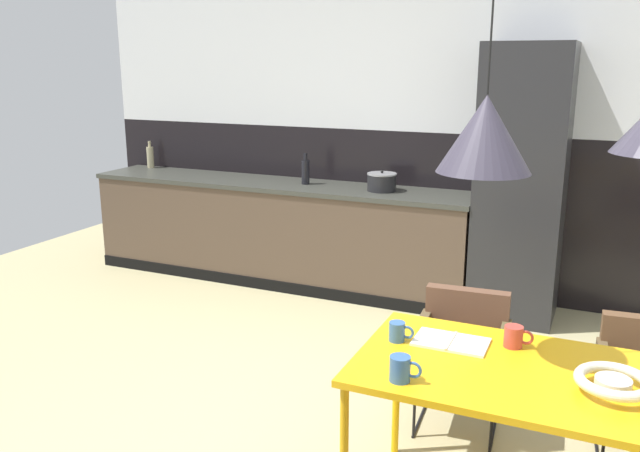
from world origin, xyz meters
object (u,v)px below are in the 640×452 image
(dining_table, at_px, (547,386))
(bottle_spice_small, at_px, (150,157))
(mug_short_terracotta, at_px, (514,337))
(fruit_bowl, at_px, (613,382))
(open_book, at_px, (451,341))
(armchair_facing_counter, at_px, (463,339))
(mug_tall_blue, at_px, (401,369))
(refrigerator_column, at_px, (521,185))
(bottle_vinegar_dark, at_px, (305,171))
(mug_white_ceramic, at_px, (398,332))
(cooking_pot, at_px, (382,182))
(pendant_lamp_over_table_near, at_px, (485,134))

(dining_table, distance_m, bottle_spice_small, 4.95)
(mug_short_terracotta, bearing_deg, fruit_bowl, -34.65)
(fruit_bowl, height_order, open_book, fruit_bowl)
(armchair_facing_counter, height_order, mug_tall_blue, mug_tall_blue)
(refrigerator_column, xyz_separation_m, bottle_vinegar_dark, (-1.82, 0.02, -0.02))
(fruit_bowl, bearing_deg, refrigerator_column, 104.84)
(mug_white_ceramic, xyz_separation_m, bottle_spice_small, (-3.45, 2.69, 0.23))
(bottle_spice_small, bearing_deg, mug_tall_blue, -40.44)
(mug_tall_blue, height_order, mug_white_ceramic, mug_tall_blue)
(mug_tall_blue, xyz_separation_m, mug_white_ceramic, (-0.12, 0.36, -0.01))
(mug_short_terracotta, relative_size, bottle_spice_small, 0.47)
(fruit_bowl, distance_m, mug_short_terracotta, 0.48)
(dining_table, bearing_deg, mug_tall_blue, -151.22)
(cooking_pot, relative_size, pendant_lamp_over_table_near, 0.21)
(refrigerator_column, height_order, bottle_vinegar_dark, refrigerator_column)
(refrigerator_column, bearing_deg, bottle_vinegar_dark, 179.31)
(fruit_bowl, bearing_deg, mug_tall_blue, -163.21)
(dining_table, distance_m, mug_short_terracotta, 0.29)
(bottle_spice_small, bearing_deg, mug_white_ceramic, -37.95)
(bottle_spice_small, xyz_separation_m, bottle_vinegar_dark, (1.82, -0.19, 0.00))
(open_book, height_order, bottle_vinegar_dark, bottle_vinegar_dark)
(armchair_facing_counter, relative_size, fruit_bowl, 2.59)
(open_book, bearing_deg, dining_table, -19.12)
(bottle_vinegar_dark, bearing_deg, open_book, -52.59)
(bottle_spice_small, bearing_deg, fruit_bowl, -33.07)
(refrigerator_column, xyz_separation_m, open_book, (0.04, -2.40, -0.29))
(mug_tall_blue, height_order, cooking_pot, cooking_pot)
(mug_white_ceramic, bearing_deg, armchair_facing_counter, 78.63)
(open_book, distance_m, pendant_lamp_over_table_near, 0.95)
(open_book, bearing_deg, bottle_vinegar_dark, 127.41)
(dining_table, bearing_deg, mug_short_terracotta, 127.33)
(dining_table, xyz_separation_m, bottle_vinegar_dark, (-2.28, 2.57, 0.32))
(mug_white_ceramic, relative_size, bottle_vinegar_dark, 0.42)
(open_book, xyz_separation_m, mug_tall_blue, (-0.10, -0.43, 0.05))
(bottle_vinegar_dark, bearing_deg, mug_tall_blue, -58.42)
(fruit_bowl, distance_m, mug_tall_blue, 0.79)
(cooking_pot, xyz_separation_m, pendant_lamp_over_table_near, (1.26, -2.54, 0.71))
(dining_table, relative_size, bottle_vinegar_dark, 5.62)
(refrigerator_column, xyz_separation_m, pendant_lamp_over_table_near, (0.15, -2.54, 0.64))
(fruit_bowl, xyz_separation_m, bottle_spice_small, (-4.33, 2.82, 0.22))
(dining_table, height_order, fruit_bowl, fruit_bowl)
(pendant_lamp_over_table_near, bearing_deg, cooking_pot, 116.43)
(refrigerator_column, relative_size, armchair_facing_counter, 2.86)
(mug_tall_blue, distance_m, pendant_lamp_over_table_near, 0.96)
(mug_white_ceramic, bearing_deg, mug_short_terracotta, 16.99)
(fruit_bowl, height_order, pendant_lamp_over_table_near, pendant_lamp_over_table_near)
(open_book, distance_m, mug_white_ceramic, 0.24)
(dining_table, xyz_separation_m, pendant_lamp_over_table_near, (-0.31, 0.01, 0.99))
(fruit_bowl, height_order, mug_short_terracotta, mug_short_terracotta)
(mug_white_ceramic, height_order, bottle_spice_small, bottle_spice_small)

